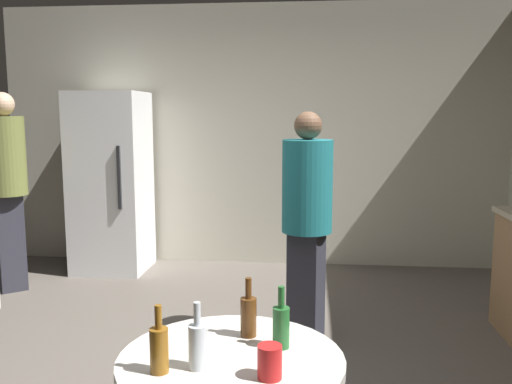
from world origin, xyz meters
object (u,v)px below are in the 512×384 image
beer_bottle_brown (248,315)px  beer_bottle_amber (159,348)px  person_in_teal_shirt (307,211)px  person_in_olive_shirt (7,176)px  plastic_cup_red (270,362)px  beer_bottle_green (281,325)px  refrigerator (111,182)px  beer_bottle_clear (198,345)px

beer_bottle_brown → beer_bottle_amber: bearing=-128.8°
beer_bottle_amber → person_in_teal_shirt: (0.47, 1.98, 0.11)m
person_in_olive_shirt → plastic_cup_red: bearing=2.1°
beer_bottle_green → person_in_teal_shirt: size_ratio=0.14×
refrigerator → beer_bottle_clear: refrigerator is taller
beer_bottle_green → beer_bottle_clear: (-0.27, -0.19, 0.00)m
beer_bottle_amber → person_in_olive_shirt: person_in_olive_shirt is taller
beer_bottle_amber → person_in_teal_shirt: person_in_teal_shirt is taller
person_in_olive_shirt → beer_bottle_brown: bearing=4.4°
beer_bottle_brown → person_in_olive_shirt: person_in_olive_shirt is taller
beer_bottle_clear → plastic_cup_red: (0.24, -0.04, -0.03)m
beer_bottle_green → plastic_cup_red: 0.24m
person_in_teal_shirt → beer_bottle_amber: bearing=10.6°
beer_bottle_brown → person_in_olive_shirt: size_ratio=0.13×
beer_bottle_amber → beer_bottle_green: size_ratio=1.00×
refrigerator → plastic_cup_red: refrigerator is taller
beer_bottle_green → person_in_teal_shirt: person_in_teal_shirt is taller
person_in_teal_shirt → person_in_olive_shirt: 2.78m
beer_bottle_brown → person_in_olive_shirt: (-2.43, 2.53, 0.22)m
beer_bottle_brown → person_in_olive_shirt: 3.51m
plastic_cup_red → person_in_olive_shirt: person_in_olive_shirt is taller
refrigerator → beer_bottle_clear: bearing=-65.4°
person_in_olive_shirt → refrigerator: bearing=98.6°
beer_bottle_amber → person_in_olive_shirt: 3.59m
beer_bottle_brown → beer_bottle_clear: (-0.14, -0.28, 0.00)m
beer_bottle_green → person_in_teal_shirt: 1.75m
beer_bottle_clear → plastic_cup_red: bearing=-10.1°
beer_bottle_amber → beer_bottle_green: bearing=30.9°
beer_bottle_brown → beer_bottle_clear: same height
refrigerator → beer_bottle_green: (1.90, -3.36, -0.08)m
beer_bottle_clear → person_in_olive_shirt: 3.63m
refrigerator → beer_bottle_green: size_ratio=7.83×
person_in_teal_shirt → beer_bottle_brown: bearing=16.7°
refrigerator → beer_bottle_amber: size_ratio=7.83×
beer_bottle_clear → refrigerator: bearing=114.6°
person_in_olive_shirt → beer_bottle_clear: bearing=-0.3°
refrigerator → beer_bottle_green: bearing=-60.6°
beer_bottle_green → refrigerator: bearing=119.4°
refrigerator → beer_bottle_brown: (1.77, -3.27, -0.08)m
plastic_cup_red → person_in_teal_shirt: 1.99m
beer_bottle_brown → person_in_teal_shirt: bearing=82.7°
beer_bottle_amber → person_in_olive_shirt: size_ratio=0.13×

